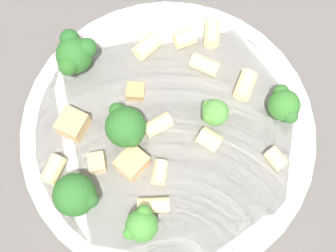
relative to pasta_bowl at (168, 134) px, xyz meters
The scene contains 23 objects.
ground_plane 0.02m from the pasta_bowl, ahead, with size 2.00×2.00×0.00m, color #5B5651.
pasta_bowl is the anchor object (origin of this frame).
broccoli_floret_0 0.11m from the pasta_bowl, 130.10° to the right, with size 0.04×0.04×0.04m.
broccoli_floret_1 0.06m from the pasta_bowl, 160.99° to the right, with size 0.04×0.04×0.05m.
broccoli_floret_2 0.12m from the pasta_bowl, 152.93° to the left, with size 0.04×0.05×0.04m.
broccoli_floret_3 0.06m from the pasta_bowl, 21.99° to the left, with size 0.03×0.03×0.03m.
broccoli_floret_4 0.12m from the pasta_bowl, 19.28° to the left, with size 0.03×0.04×0.03m.
broccoli_floret_5 0.11m from the pasta_bowl, 93.82° to the right, with size 0.03×0.03×0.04m.
rigatoni_0 0.09m from the pasta_bowl, 113.76° to the left, with size 0.02×0.02×0.03m, color beige.
rigatoni_1 0.11m from the pasta_bowl, ahead, with size 0.01×0.01×0.02m, color beige.
rigatoni_2 0.08m from the pasta_bowl, 86.66° to the right, with size 0.01×0.01×0.03m, color beige.
rigatoni_3 0.08m from the pasta_bowl, 70.70° to the left, with size 0.02×0.02×0.03m, color beige.
rigatoni_4 0.05m from the pasta_bowl, 91.43° to the right, with size 0.01×0.01×0.02m, color beige.
rigatoni_5 0.03m from the pasta_bowl, 154.72° to the right, with size 0.01×0.01×0.03m, color beige.
rigatoni_6 0.09m from the pasta_bowl, 39.27° to the left, with size 0.02×0.02×0.03m, color beige.
rigatoni_7 0.10m from the pasta_bowl, 90.00° to the left, with size 0.02×0.02×0.02m, color beige.
rigatoni_8 0.05m from the pasta_bowl, ahead, with size 0.02×0.02×0.02m, color beige.
rigatoni_9 0.12m from the pasta_bowl, 75.86° to the left, with size 0.02×0.02×0.03m, color beige.
rigatoni_10 0.12m from the pasta_bowl, 148.59° to the right, with size 0.02×0.02×0.03m, color beige.
chicken_chunk_0 0.10m from the pasta_bowl, behind, with size 0.03×0.02×0.02m, color tan.
chicken_chunk_1 0.06m from the pasta_bowl, 140.52° to the left, with size 0.02×0.02×0.01m, color tan.
chicken_chunk_2 0.06m from the pasta_bowl, 122.91° to the right, with size 0.03×0.02×0.02m, color tan.
chicken_chunk_3 0.08m from the pasta_bowl, 142.31° to the right, with size 0.02×0.02×0.01m, color tan.
Camera 1 is at (0.02, -0.14, 0.48)m, focal length 50.00 mm.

